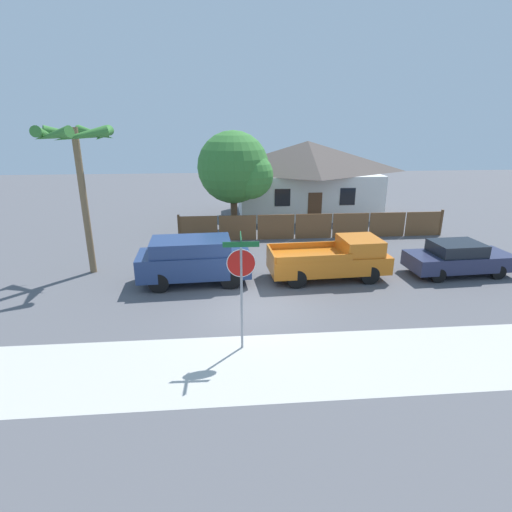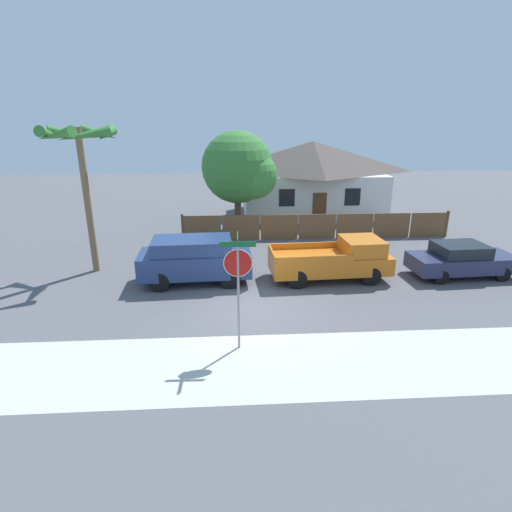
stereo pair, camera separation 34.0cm
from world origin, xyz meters
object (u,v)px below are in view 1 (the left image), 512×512
(red_suv, at_px, (194,259))
(stop_sign, at_px, (241,273))
(parked_sedan, at_px, (458,258))
(orange_pickup, at_px, (333,259))
(house, at_px, (307,177))
(palm_tree, at_px, (77,147))
(oak_tree, at_px, (237,169))

(red_suv, height_order, stop_sign, stop_sign)
(parked_sedan, bearing_deg, red_suv, 177.04)
(orange_pickup, distance_m, parked_sedan, 5.47)
(house, relative_size, palm_tree, 1.65)
(oak_tree, xyz_separation_m, parked_sedan, (9.14, -7.96, -2.97))
(red_suv, bearing_deg, palm_tree, 157.20)
(palm_tree, relative_size, red_suv, 1.35)
(house, bearing_deg, red_suv, -119.97)
(oak_tree, relative_size, stop_sign, 1.71)
(red_suv, xyz_separation_m, stop_sign, (1.68, -5.16, 1.33))
(orange_pickup, xyz_separation_m, stop_sign, (-4.10, -5.18, 1.50))
(red_suv, bearing_deg, house, 57.08)
(orange_pickup, height_order, parked_sedan, orange_pickup)
(house, relative_size, oak_tree, 1.74)
(stop_sign, bearing_deg, orange_pickup, 52.99)
(house, xyz_separation_m, red_suv, (-7.18, -12.44, -1.60))
(stop_sign, bearing_deg, parked_sedan, 29.72)
(orange_pickup, bearing_deg, house, 80.63)
(house, height_order, parked_sedan, house)
(oak_tree, height_order, parked_sedan, oak_tree)
(orange_pickup, distance_m, stop_sign, 6.77)
(palm_tree, distance_m, stop_sign, 9.67)
(house, height_order, palm_tree, palm_tree)
(parked_sedan, height_order, stop_sign, stop_sign)
(parked_sedan, bearing_deg, palm_tree, 171.13)
(house, relative_size, orange_pickup, 2.04)
(house, bearing_deg, stop_sign, -107.34)
(oak_tree, bearing_deg, stop_sign, -91.91)
(house, xyz_separation_m, stop_sign, (-5.50, -17.61, -0.28))
(red_suv, bearing_deg, stop_sign, -74.96)
(house, distance_m, orange_pickup, 12.64)
(red_suv, relative_size, orange_pickup, 0.91)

